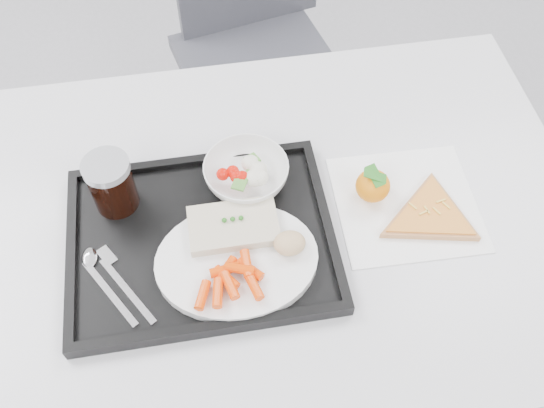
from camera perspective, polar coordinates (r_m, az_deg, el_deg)
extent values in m
cube|color=#ACACAE|center=(1.09, -1.75, -1.66)|extent=(1.20, 0.80, 0.03)
cylinder|color=#47474C|center=(1.66, -22.03, -1.48)|extent=(0.04, 0.04, 0.72)
cylinder|color=#47474C|center=(1.70, 15.15, 3.47)|extent=(0.04, 0.04, 0.72)
cube|color=#37373E|center=(1.77, -1.16, 12.62)|extent=(0.50, 0.50, 0.04)
cylinder|color=#47474C|center=(1.81, -5.80, 2.60)|extent=(0.03, 0.03, 0.43)
cylinder|color=#47474C|center=(1.85, 5.37, 4.06)|extent=(0.03, 0.03, 0.43)
cylinder|color=#47474C|center=(2.05, -6.89, 10.50)|extent=(0.03, 0.03, 0.43)
cylinder|color=#47474C|center=(2.08, 3.18, 11.70)|extent=(0.03, 0.03, 0.43)
cube|color=black|center=(1.05, -6.63, -3.42)|extent=(0.45, 0.35, 0.01)
cube|color=black|center=(1.13, -7.53, 4.07)|extent=(0.45, 0.02, 0.01)
cube|color=black|center=(0.96, -5.71, -11.44)|extent=(0.45, 0.02, 0.01)
cube|color=black|center=(1.05, 5.08, -1.39)|extent=(0.02, 0.32, 0.01)
cube|color=black|center=(1.07, -18.38, -4.53)|extent=(0.02, 0.32, 0.01)
cylinder|color=white|center=(1.00, -3.34, -5.34)|extent=(0.27, 0.27, 0.02)
cube|color=beige|center=(1.02, -3.66, -2.05)|extent=(0.15, 0.09, 0.02)
sphere|color=#236B1C|center=(1.01, -4.52, -1.53)|extent=(0.01, 0.01, 0.01)
sphere|color=#236B1C|center=(1.01, -3.73, -1.42)|extent=(0.01, 0.01, 0.01)
sphere|color=#236B1C|center=(1.01, -2.94, -1.31)|extent=(0.01, 0.01, 0.01)
ellipsoid|color=#E0C488|center=(0.99, 1.67, -3.71)|extent=(0.07, 0.06, 0.03)
imported|color=white|center=(1.08, -2.44, 2.87)|extent=(0.15, 0.15, 0.05)
cylinder|color=black|center=(1.07, -14.81, 1.68)|extent=(0.08, 0.08, 0.10)
cylinder|color=#A5A8AD|center=(1.03, -15.41, 3.39)|extent=(0.08, 0.08, 0.01)
cube|color=silver|center=(1.02, -15.02, -8.11)|extent=(0.09, 0.13, 0.00)
ellipsoid|color=silver|center=(1.06, -16.79, -4.85)|extent=(0.04, 0.05, 0.01)
cube|color=silver|center=(1.01, -13.46, -7.93)|extent=(0.09, 0.13, 0.00)
cube|color=silver|center=(1.05, -15.28, -4.72)|extent=(0.04, 0.04, 0.00)
cube|color=white|center=(1.12, 12.52, 0.02)|extent=(0.26, 0.25, 0.00)
ellipsoid|color=orange|center=(1.09, 9.46, 1.70)|extent=(0.07, 0.07, 0.06)
cube|color=#236B1C|center=(1.06, 9.68, 2.65)|extent=(0.03, 0.04, 0.01)
cube|color=#236B1C|center=(1.06, 9.68, 2.65)|extent=(0.04, 0.03, 0.01)
cylinder|color=tan|center=(1.10, 14.67, -1.08)|extent=(0.25, 0.25, 0.01)
cylinder|color=#AE4F21|center=(1.10, 14.75, -0.85)|extent=(0.22, 0.22, 0.00)
cube|color=#EABC47|center=(1.09, 13.10, -0.18)|extent=(0.01, 0.02, 0.00)
cube|color=#EABC47|center=(1.10, 15.24, -0.64)|extent=(0.01, 0.02, 0.00)
cube|color=#EABC47|center=(1.11, 16.07, -0.12)|extent=(0.01, 0.02, 0.00)
cube|color=#EABC47|center=(1.11, 15.61, 0.28)|extent=(0.02, 0.01, 0.00)
cube|color=#EABC47|center=(1.09, 14.38, -0.55)|extent=(0.01, 0.02, 0.00)
cube|color=#EABC47|center=(1.09, 14.07, -0.79)|extent=(0.02, 0.01, 0.00)
cylinder|color=#EF4004|center=(0.98, -4.33, -6.20)|extent=(0.04, 0.05, 0.02)
cylinder|color=#EF4004|center=(0.96, -3.98, -7.64)|extent=(0.03, 0.05, 0.02)
cylinder|color=#EF4004|center=(0.97, -4.47, -6.19)|extent=(0.05, 0.02, 0.02)
cylinder|color=#EF4004|center=(0.97, -3.07, -6.10)|extent=(0.05, 0.03, 0.02)
cylinder|color=#EF4004|center=(0.95, -5.13, -8.35)|extent=(0.02, 0.05, 0.02)
cylinder|color=#EF4004|center=(0.97, -4.32, -6.93)|extent=(0.04, 0.05, 0.02)
cylinder|color=#EF4004|center=(0.96, -1.70, -7.72)|extent=(0.03, 0.05, 0.02)
cylinder|color=#EF4004|center=(0.97, -2.41, -5.65)|extent=(0.02, 0.05, 0.02)
cylinder|color=#EF4004|center=(0.96, -6.55, -8.52)|extent=(0.03, 0.05, 0.02)
cylinder|color=#EF4004|center=(0.97, -2.08, -6.17)|extent=(0.04, 0.05, 0.02)
sphere|color=red|center=(1.07, -4.66, 2.81)|extent=(0.02, 0.02, 0.02)
sphere|color=red|center=(1.07, -2.80, 2.55)|extent=(0.02, 0.02, 0.02)
sphere|color=red|center=(1.07, -3.71, 3.07)|extent=(0.02, 0.02, 0.02)
sphere|color=red|center=(1.07, -3.40, 2.62)|extent=(0.02, 0.02, 0.02)
ellipsoid|color=silver|center=(1.07, -1.72, 2.46)|extent=(0.03, 0.03, 0.03)
ellipsoid|color=silver|center=(1.08, -1.31, 3.22)|extent=(0.03, 0.03, 0.03)
ellipsoid|color=silver|center=(1.07, -1.23, 2.53)|extent=(0.03, 0.03, 0.03)
ellipsoid|color=silver|center=(1.09, -2.03, 3.85)|extent=(0.03, 0.03, 0.03)
cube|color=#4C8833|center=(1.06, -1.89, 2.67)|extent=(0.03, 0.03, 0.00)
cube|color=#4C8833|center=(1.05, -3.11, 1.83)|extent=(0.03, 0.03, 0.00)
cube|color=#4C8833|center=(1.08, -1.88, 4.20)|extent=(0.03, 0.03, 0.00)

